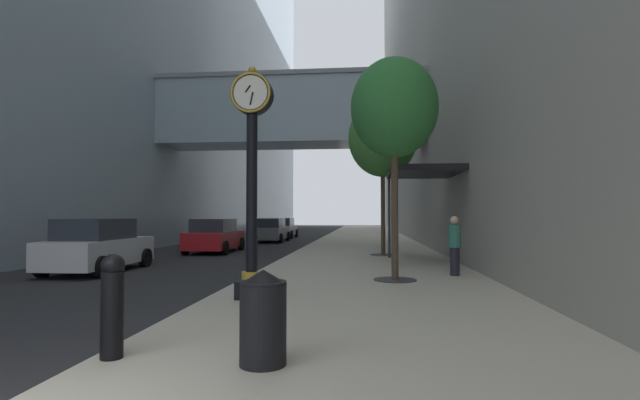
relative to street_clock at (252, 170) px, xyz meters
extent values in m
plane|color=#262628|center=(-0.92, 20.78, -2.71)|extent=(110.00, 110.00, 0.00)
cube|color=#BCB29E|center=(2.31, 23.78, -2.64)|extent=(6.47, 80.00, 0.14)
cube|color=#93A8B7|center=(-1.79, 16.43, 4.80)|extent=(15.28, 3.20, 3.56)
cube|color=gray|center=(-1.79, 16.43, 6.71)|extent=(15.28, 3.40, 0.24)
cube|color=black|center=(0.00, 0.01, -2.40)|extent=(0.55, 0.55, 0.35)
cylinder|color=gold|center=(0.00, 0.01, -2.13)|extent=(0.39, 0.38, 0.18)
cylinder|color=black|center=(0.00, 0.01, -0.46)|extent=(0.22, 0.22, 3.16)
cylinder|color=black|center=(0.00, 0.01, 1.54)|extent=(0.84, 0.28, 0.84)
torus|color=gold|center=(0.00, -0.15, 1.54)|extent=(0.82, 0.05, 0.82)
cylinder|color=silver|center=(0.00, -0.14, 1.54)|extent=(0.69, 0.01, 0.69)
cylinder|color=silver|center=(0.00, 0.16, 1.54)|extent=(0.69, 0.01, 0.69)
sphere|color=gold|center=(0.00, 0.01, 2.03)|extent=(0.16, 0.16, 0.16)
cube|color=black|center=(-0.05, -0.15, 1.60)|extent=(0.12, 0.01, 0.15)
cube|color=black|center=(0.03, -0.15, 1.41)|extent=(0.08, 0.01, 0.26)
cylinder|color=black|center=(-0.66, -3.92, -2.07)|extent=(0.25, 0.25, 1.00)
sphere|color=black|center=(-0.66, -3.92, -1.50)|extent=(0.27, 0.27, 0.27)
cylinder|color=black|center=(-0.66, 2.81, -2.07)|extent=(0.25, 0.25, 1.00)
sphere|color=black|center=(-0.66, 2.81, -1.50)|extent=(0.27, 0.27, 0.27)
cylinder|color=#333335|center=(3.03, 2.86, -2.56)|extent=(1.10, 1.10, 0.02)
cylinder|color=#4C3D2D|center=(3.03, 2.86, -0.77)|extent=(0.18, 0.18, 3.60)
ellipsoid|color=#2D7033|center=(3.03, 2.86, 1.87)|extent=(2.25, 2.25, 2.58)
cylinder|color=#333335|center=(3.03, 10.29, -2.56)|extent=(1.10, 1.10, 0.02)
cylinder|color=#4C3D2D|center=(3.03, 10.29, -0.65)|extent=(0.18, 0.18, 3.85)
ellipsoid|color=#428438|center=(3.03, 10.29, 2.35)|extent=(2.88, 2.88, 3.31)
cylinder|color=black|center=(1.13, -3.98, -2.11)|extent=(0.52, 0.52, 0.92)
cone|color=black|center=(1.13, -3.98, -1.60)|extent=(0.53, 0.53, 0.16)
cylinder|color=#23232D|center=(4.73, 3.90, -2.19)|extent=(0.28, 0.28, 0.77)
cylinder|color=#337560|center=(4.73, 3.90, -1.49)|extent=(0.37, 0.37, 0.62)
sphere|color=beige|center=(4.73, 3.90, -1.06)|extent=(0.24, 0.24, 0.24)
cube|color=black|center=(4.35, 7.51, 0.63)|extent=(2.40, 3.60, 0.20)
cylinder|color=#333338|center=(3.23, 5.91, -0.97)|extent=(0.10, 0.10, 3.20)
cylinder|color=#333338|center=(3.23, 9.11, -0.97)|extent=(0.10, 0.10, 3.20)
cube|color=#AD191E|center=(-4.99, 12.76, -2.10)|extent=(1.99, 4.67, 0.78)
cube|color=#282D38|center=(-4.99, 12.53, -1.41)|extent=(1.69, 2.64, 0.64)
cylinder|color=black|center=(-5.96, 14.30, -2.39)|extent=(0.24, 0.65, 0.64)
cylinder|color=black|center=(-4.14, 14.36, -2.39)|extent=(0.24, 0.65, 0.64)
cylinder|color=black|center=(-5.85, 11.16, -2.39)|extent=(0.24, 0.65, 0.64)
cylinder|color=black|center=(-4.03, 11.23, -2.39)|extent=(0.24, 0.65, 0.64)
cube|color=#B7BABF|center=(-4.25, 27.22, -2.11)|extent=(1.79, 4.06, 0.76)
cube|color=#282D38|center=(-4.25, 27.01, -1.44)|extent=(1.57, 2.28, 0.62)
cylinder|color=black|center=(-5.14, 28.59, -2.39)|extent=(0.22, 0.64, 0.64)
cylinder|color=black|center=(-3.37, 28.60, -2.39)|extent=(0.22, 0.64, 0.64)
cylinder|color=black|center=(-5.13, 25.83, -2.39)|extent=(0.22, 0.64, 0.64)
cylinder|color=black|center=(-3.36, 25.84, -2.39)|extent=(0.22, 0.64, 0.64)
cube|color=silver|center=(-6.17, 4.86, -2.08)|extent=(1.88, 4.28, 0.82)
cube|color=#282D38|center=(-6.16, 4.65, -1.36)|extent=(1.61, 2.41, 0.67)
cylinder|color=black|center=(-7.09, 6.27, -2.39)|extent=(0.24, 0.65, 0.64)
cylinder|color=black|center=(-5.34, 6.33, -2.39)|extent=(0.24, 0.65, 0.64)
cylinder|color=black|center=(-6.99, 3.40, -2.39)|extent=(0.24, 0.65, 0.64)
cylinder|color=black|center=(-5.25, 3.46, -2.39)|extent=(0.24, 0.65, 0.64)
cube|color=slate|center=(-4.06, 21.47, -2.11)|extent=(1.92, 4.21, 0.77)
cube|color=#282D38|center=(-4.06, 21.26, -1.43)|extent=(1.68, 2.36, 0.63)
cylinder|color=black|center=(-5.00, 22.90, -2.39)|extent=(0.22, 0.64, 0.64)
cylinder|color=black|center=(-3.10, 22.89, -2.39)|extent=(0.22, 0.64, 0.64)
cylinder|color=black|center=(-5.01, 20.04, -2.39)|extent=(0.22, 0.64, 0.64)
cylinder|color=black|center=(-3.11, 20.03, -2.39)|extent=(0.22, 0.64, 0.64)
camera|label=1|loc=(2.26, -9.02, -0.92)|focal=25.73mm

